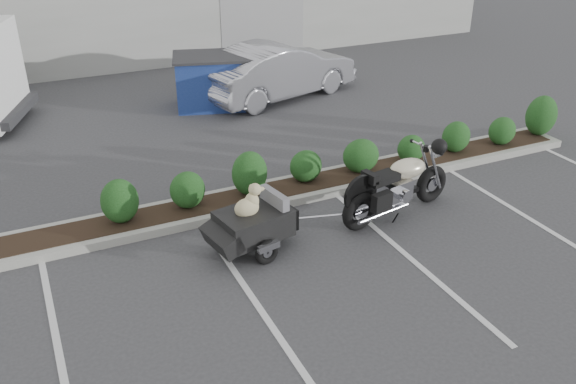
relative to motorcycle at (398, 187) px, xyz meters
name	(u,v)px	position (x,y,z in m)	size (l,w,h in m)	color
ground	(325,255)	(-1.80, -0.63, -0.58)	(90.00, 90.00, 0.00)	#38383A
planter_kerb	(317,185)	(-0.80, 1.57, -0.50)	(12.00, 1.00, 0.15)	#9E9E93
motorcycle	(398,187)	(0.00, 0.00, 0.00)	(2.50, 1.03, 1.45)	black
pet_trailer	(253,223)	(-2.79, 0.02, -0.07)	(2.03, 1.16, 1.20)	black
sedan	(279,71)	(0.85, 7.09, 0.18)	(1.60, 4.60, 1.52)	#BBBBC3
dumpster	(215,81)	(-1.00, 7.12, 0.12)	(2.42, 1.97, 1.38)	navy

